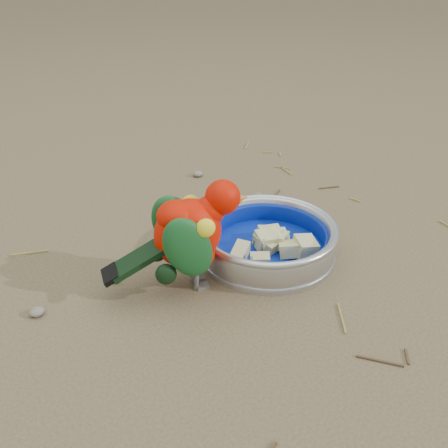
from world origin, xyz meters
TOP-DOWN VIEW (x-y plane):
  - ground at (0.00, 0.00)m, footprint 60.00×60.00m
  - food_bowl at (0.05, -0.01)m, footprint 0.24×0.24m
  - bowl_wall at (0.05, -0.01)m, footprint 0.24×0.24m
  - fruit_wedges at (0.05, -0.01)m, footprint 0.14×0.14m
  - lory_parrot at (-0.10, -0.00)m, footprint 0.23×0.16m
  - ground_debris at (-0.00, 0.00)m, footprint 0.90×0.80m

SIDE VIEW (x-z plane):
  - ground at x=0.00m, z-range 0.00..0.00m
  - ground_debris at x=0.00m, z-range 0.00..0.01m
  - food_bowl at x=0.05m, z-range 0.00..0.02m
  - fruit_wedges at x=0.05m, z-range 0.02..0.05m
  - bowl_wall at x=0.05m, z-range 0.02..0.06m
  - lory_parrot at x=-0.10m, z-range 0.00..0.17m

